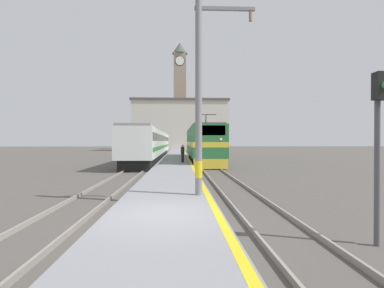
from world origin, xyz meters
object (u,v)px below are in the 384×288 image
(passenger_train, at_px, (152,144))
(catenary_mast, at_px, (201,91))
(clock_tower, at_px, (180,93))
(locomotive_train, at_px, (202,144))
(signal_post, at_px, (379,130))
(person_on_platform, at_px, (183,153))

(passenger_train, bearing_deg, catenary_mast, -81.44)
(catenary_mast, xyz_separation_m, clock_tower, (-0.56, 76.16, 12.12))
(locomotive_train, xyz_separation_m, signal_post, (1.82, -26.74, 0.56))
(signal_post, bearing_deg, passenger_train, 103.67)
(locomotive_train, height_order, clock_tower, clock_tower)
(locomotive_train, xyz_separation_m, person_on_platform, (-2.23, -5.98, -0.74))
(person_on_platform, xyz_separation_m, signal_post, (4.05, -20.76, 1.31))
(passenger_train, bearing_deg, signal_post, -76.33)
(signal_post, bearing_deg, person_on_platform, 101.03)
(passenger_train, distance_m, person_on_platform, 11.77)
(passenger_train, bearing_deg, locomotive_train, -41.01)
(locomotive_train, relative_size, catenary_mast, 2.54)
(passenger_train, height_order, person_on_platform, passenger_train)
(catenary_mast, distance_m, person_on_platform, 16.78)
(person_on_platform, relative_size, signal_post, 0.42)
(catenary_mast, relative_size, signal_post, 1.94)
(person_on_platform, distance_m, clock_tower, 61.47)
(clock_tower, relative_size, signal_post, 8.12)
(clock_tower, distance_m, signal_post, 81.64)
(locomotive_train, distance_m, signal_post, 26.80)
(locomotive_train, xyz_separation_m, clock_tower, (-2.33, 53.65, 14.20))
(locomotive_train, height_order, catenary_mast, catenary_mast)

